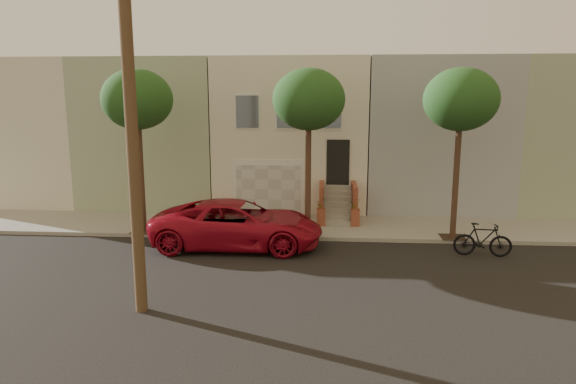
{
  "coord_description": "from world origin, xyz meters",
  "views": [
    {
      "loc": [
        1.64,
        -15.08,
        5.39
      ],
      "look_at": [
        0.3,
        3.0,
        1.98
      ],
      "focal_mm": 31.58,
      "sensor_mm": 36.0,
      "label": 1
    }
  ],
  "objects": [
    {
      "name": "tree_left",
      "position": [
        -5.5,
        3.9,
        5.26
      ],
      "size": [
        2.7,
        2.57,
        6.3
      ],
      "color": "#2D2116",
      "rests_on": "sidewalk"
    },
    {
      "name": "ground",
      "position": [
        0.0,
        0.0,
        0.0
      ],
      "size": [
        90.0,
        90.0,
        0.0
      ],
      "primitive_type": "plane",
      "color": "black",
      "rests_on": "ground"
    },
    {
      "name": "house_row",
      "position": [
        0.0,
        11.19,
        3.64
      ],
      "size": [
        33.1,
        11.7,
        7.0
      ],
      "color": "#BCB5A0",
      "rests_on": "sidewalk"
    },
    {
      "name": "motorcycle",
      "position": [
        7.06,
        2.08,
        0.58
      ],
      "size": [
        1.98,
        0.75,
        1.16
      ],
      "primitive_type": "imported",
      "rotation": [
        0.0,
        0.0,
        1.47
      ],
      "color": "black",
      "rests_on": "ground"
    },
    {
      "name": "tree_mid",
      "position": [
        1.0,
        3.9,
        5.26
      ],
      "size": [
        2.7,
        2.57,
        6.3
      ],
      "color": "#2D2116",
      "rests_on": "sidewalk"
    },
    {
      "name": "pickup_truck",
      "position": [
        -1.5,
        2.55,
        0.85
      ],
      "size": [
        6.16,
        2.87,
        1.71
      ],
      "primitive_type": "imported",
      "rotation": [
        0.0,
        0.0,
        1.58
      ],
      "color": "#A70E23",
      "rests_on": "ground"
    },
    {
      "name": "sidewalk",
      "position": [
        0.0,
        5.35,
        0.07
      ],
      "size": [
        40.0,
        3.7,
        0.15
      ],
      "primitive_type": "cube",
      "color": "gray",
      "rests_on": "ground"
    },
    {
      "name": "tree_right",
      "position": [
        6.5,
        3.9,
        5.26
      ],
      "size": [
        2.7,
        2.57,
        6.3
      ],
      "color": "#2D2116",
      "rests_on": "sidewalk"
    }
  ]
}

